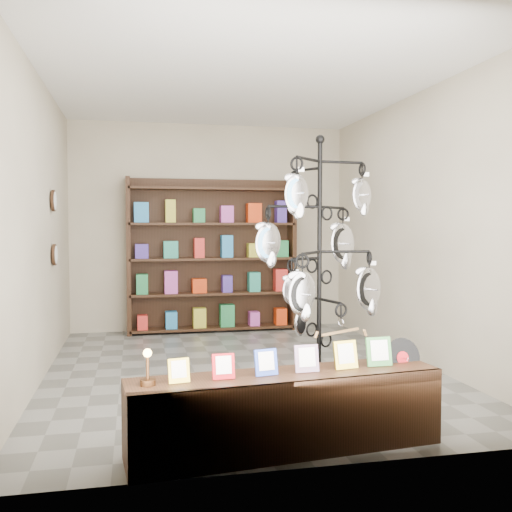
# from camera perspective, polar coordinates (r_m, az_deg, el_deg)

# --- Properties ---
(ground) EXTENTS (5.00, 5.00, 0.00)m
(ground) POSITION_cam_1_polar(r_m,az_deg,el_deg) (6.15, -1.43, -11.29)
(ground) COLOR slate
(ground) RESTS_ON ground
(room_envelope) EXTENTS (5.00, 5.00, 5.00)m
(room_envelope) POSITION_cam_1_polar(r_m,az_deg,el_deg) (5.97, -1.45, 6.20)
(room_envelope) COLOR beige
(room_envelope) RESTS_ON ground
(display_tree) EXTENTS (1.24, 1.24, 2.26)m
(display_tree) POSITION_cam_1_polar(r_m,az_deg,el_deg) (4.68, 6.37, 0.36)
(display_tree) COLOR black
(display_tree) RESTS_ON ground
(front_shelf) EXTENTS (2.17, 0.65, 0.76)m
(front_shelf) POSITION_cam_1_polar(r_m,az_deg,el_deg) (3.99, 3.06, -15.27)
(front_shelf) COLOR black
(front_shelf) RESTS_ON ground
(back_shelving) EXTENTS (2.42, 0.36, 2.20)m
(back_shelving) POSITION_cam_1_polar(r_m,az_deg,el_deg) (8.24, -4.38, -0.40)
(back_shelving) COLOR black
(back_shelving) RESTS_ON ground
(wall_clocks) EXTENTS (0.03, 0.24, 0.84)m
(wall_clocks) POSITION_cam_1_polar(r_m,az_deg,el_deg) (6.71, -19.55, 2.68)
(wall_clocks) COLOR black
(wall_clocks) RESTS_ON ground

